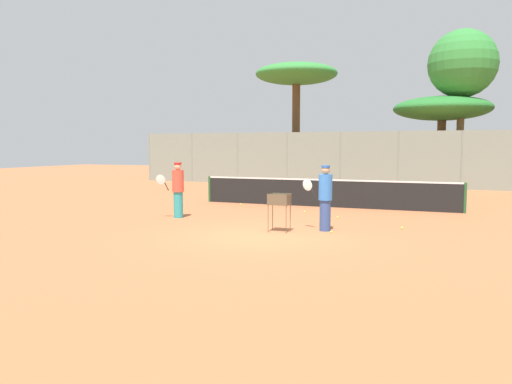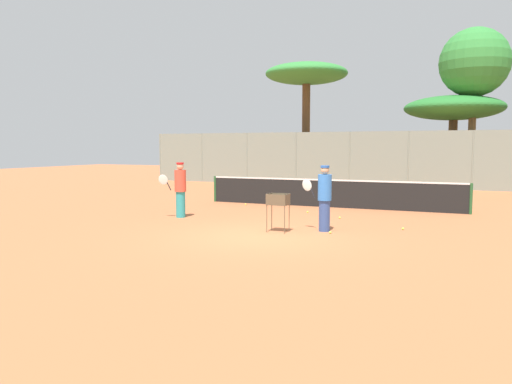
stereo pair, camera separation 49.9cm
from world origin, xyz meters
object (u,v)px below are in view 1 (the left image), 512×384
Objects in this scene: player_red_cap at (178,189)px; parked_car at (291,171)px; tennis_net at (325,192)px; ball_cart at (279,202)px; player_white_outfit at (325,197)px.

player_red_cap is 0.43× the size of parked_car.
tennis_net is 5.94m from ball_cart.
player_white_outfit reaches higher than tennis_net.
player_white_outfit is 19.93m from parked_car.
ball_cart is at bearing 39.95° from player_white_outfit.
player_red_cap is 1.72× the size of ball_cart.
ball_cart is at bearing 125.94° from player_red_cap.
tennis_net is 2.38× the size of parked_car.
player_red_cap is 4.16m from ball_cart.
tennis_net is 9.59× the size of ball_cart.
ball_cart is (0.19, -5.94, 0.25)m from tennis_net.
parked_car reaches higher than tennis_net.
player_red_cap is at bearing 161.32° from ball_cart.
player_white_outfit reaches higher than player_red_cap.
player_white_outfit is at bearing 136.56° from player_red_cap.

